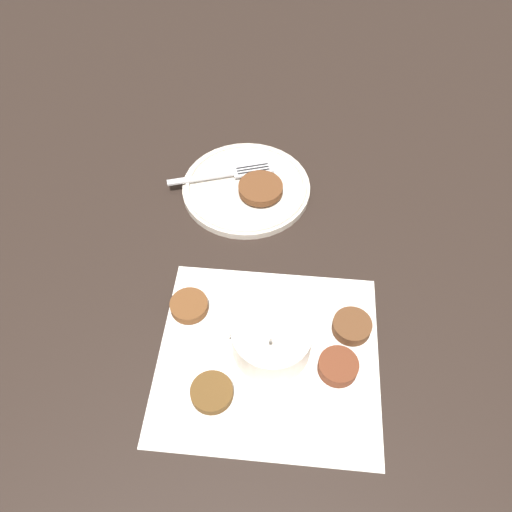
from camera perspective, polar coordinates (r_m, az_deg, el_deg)
ground_plane at (r=0.73m, az=3.71°, el=-11.46°), size 4.00×4.00×0.00m
napkin at (r=0.73m, az=1.42°, el=-11.29°), size 0.33×0.31×0.00m
sauce_bowl at (r=0.71m, az=1.72°, el=-9.62°), size 0.12×0.11×0.10m
fritter_0 at (r=0.72m, az=9.36°, el=-12.34°), size 0.06×0.06×0.02m
fritter_1 at (r=0.70m, az=-5.07°, el=-15.27°), size 0.06×0.06×0.01m
fritter_2 at (r=0.77m, az=-7.65°, el=-5.66°), size 0.06×0.06×0.02m
fritter_3 at (r=0.75m, az=10.90°, el=-7.88°), size 0.06×0.06×0.02m
serving_plate at (r=0.92m, az=-1.12°, el=7.90°), size 0.23×0.23×0.02m
fritter_on_plate at (r=0.89m, az=0.52°, el=7.75°), size 0.08×0.08×0.01m
fork at (r=0.93m, az=-2.72°, el=9.48°), size 0.19×0.07×0.00m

